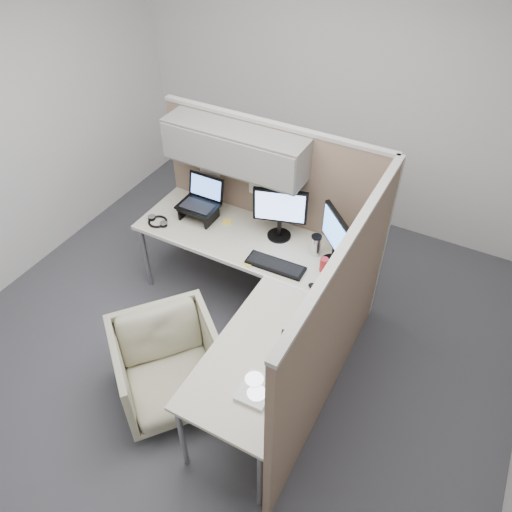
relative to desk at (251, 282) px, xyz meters
The scene contains 18 objects.
ground 0.71m from the desk, 134.71° to the right, with size 4.50×4.50×0.00m, color #3F3F44.
partition_back 0.88m from the desk, 115.90° to the left, with size 2.00×0.36×1.63m.
partition_right 0.81m from the desk, 13.96° to the right, with size 0.07×2.03×1.63m.
desk is the anchor object (origin of this frame).
office_chair 0.87m from the desk, 110.39° to the right, with size 0.74×0.69×0.76m, color #B2AF8E.
monitor_left 0.64m from the desk, 93.73° to the left, with size 0.43×0.20×0.47m.
monitor_right 0.74m from the desk, 42.98° to the left, with size 0.34×0.34×0.47m.
laptop_station 0.92m from the desk, 148.11° to the left, with size 0.34×0.29×0.36m.
keyboard 0.24m from the desk, 63.23° to the left, with size 0.47×0.16×0.02m, color black.
mouse 0.49m from the desk, 16.15° to the left, with size 0.09×0.06×0.03m, color black.
travel_mug 0.60m from the desk, 57.20° to the left, with size 0.09×0.09×0.18m.
soda_can_green 0.64m from the desk, 16.67° to the left, with size 0.07×0.07×0.12m, color #B21E1E.
soda_can_silver 0.58m from the desk, 37.06° to the left, with size 0.07×0.07×0.12m, color #B21E1E.
sticky_note_c 0.73m from the desk, 135.49° to the left, with size 0.08×0.08×0.01m, color yellow.
sticky_note_b 0.18m from the desk, 125.44° to the left, with size 0.08×0.08×0.01m, color yellow.
headphones 1.07m from the desk, 168.19° to the left, with size 0.21×0.20×0.03m.
paper_stack 1.00m from the desk, 59.47° to the right, with size 0.20×0.25×0.03m.
desk_clock 0.65m from the desk, 41.98° to the right, with size 0.05×0.08×0.08m.
Camera 1 is at (1.46, -2.27, 3.41)m, focal length 35.00 mm.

